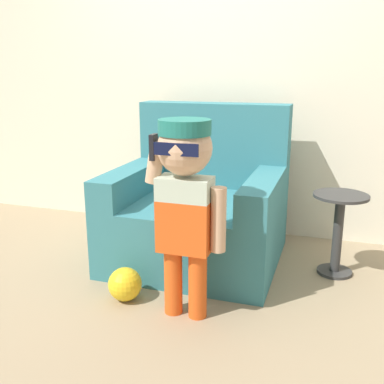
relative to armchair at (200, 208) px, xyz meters
The scene contains 6 objects.
ground_plane 0.36m from the armchair, 121.27° to the right, with size 10.00×10.00×0.00m, color #998466.
wall_back 1.15m from the armchair, 93.44° to the left, with size 10.00×0.05×2.60m.
armchair is the anchor object (origin of this frame).
person_child 0.88m from the armchair, 78.41° to the right, with size 0.43×0.32×1.06m.
side_table 0.92m from the armchair, ahead, with size 0.34×0.34×0.54m.
toy_ball 0.82m from the armchair, 106.52° to the right, with size 0.19×0.19×0.19m.
Camera 1 is at (0.91, -2.80, 1.29)m, focal length 42.00 mm.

